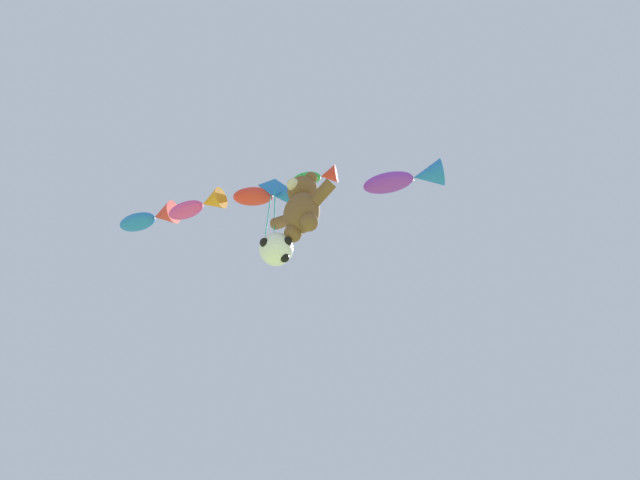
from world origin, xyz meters
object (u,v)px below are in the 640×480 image
object	(u,v)px
fish_kite_emerald	(318,177)
fish_kite_magenta	(199,206)
diamond_kite	(273,193)
teddy_bear_kite	(302,206)
fish_kite_violet	(408,179)
fish_kite_cobalt	(151,218)
soccer_ball_kite	(276,249)
fish_kite_crimson	(269,196)

from	to	relation	value
fish_kite_emerald	fish_kite_magenta	xyz separation A→B (m)	(-3.19, -1.98, -0.57)
fish_kite_magenta	diamond_kite	xyz separation A→B (m)	(1.78, 1.45, 0.47)
teddy_bear_kite	diamond_kite	size ratio (longest dim) A/B	0.85
fish_kite_violet	fish_kite_cobalt	world-z (taller)	fish_kite_cobalt
teddy_bear_kite	soccer_ball_kite	world-z (taller)	teddy_bear_kite
fish_kite_violet	fish_kite_emerald	xyz separation A→B (m)	(-2.37, -1.16, 1.12)
fish_kite_crimson	fish_kite_magenta	distance (m)	2.20
teddy_bear_kite	diamond_kite	bearing A→B (deg)	-172.39
fish_kite_emerald	diamond_kite	world-z (taller)	diamond_kite
fish_kite_violet	fish_kite_emerald	distance (m)	2.86
fish_kite_magenta	fish_kite_crimson	bearing A→B (deg)	43.77
soccer_ball_kite	fish_kite_cobalt	size ratio (longest dim) A/B	0.47
teddy_bear_kite	fish_kite_crimson	distance (m)	2.11
fish_kite_violet	fish_kite_magenta	distance (m)	6.41
soccer_ball_kite	fish_kite_magenta	xyz separation A→B (m)	(-2.14, -1.52, 2.24)
fish_kite_cobalt	soccer_ball_kite	bearing A→B (deg)	27.00
fish_kite_emerald	fish_kite_crimson	xyz separation A→B (m)	(-1.66, -0.51, 0.01)
teddy_bear_kite	soccer_ball_kite	size ratio (longest dim) A/B	2.38
fish_kite_crimson	fish_kite_cobalt	world-z (taller)	fish_kite_crimson
fish_kite_violet	fish_kite_magenta	world-z (taller)	fish_kite_magenta
fish_kite_crimson	fish_kite_cobalt	xyz separation A→B (m)	(-3.53, -2.05, -0.13)
fish_kite_crimson	diamond_kite	distance (m)	0.27
fish_kite_emerald	fish_kite_magenta	distance (m)	3.80
fish_kite_violet	soccer_ball_kite	bearing A→B (deg)	-154.75
fish_kite_crimson	fish_kite_cobalt	bearing A→B (deg)	-149.81
diamond_kite	fish_kite_crimson	bearing A→B (deg)	175.26
soccer_ball_kite	fish_kite_magenta	size ratio (longest dim) A/B	0.50
soccer_ball_kite	fish_kite_cobalt	world-z (taller)	fish_kite_cobalt
soccer_ball_kite	fish_kite_emerald	world-z (taller)	fish_kite_emerald
fish_kite_magenta	diamond_kite	world-z (taller)	diamond_kite
soccer_ball_kite	fish_kite_crimson	world-z (taller)	fish_kite_crimson
teddy_bear_kite	diamond_kite	xyz separation A→B (m)	(-1.16, -0.16, 1.45)
teddy_bear_kite	soccer_ball_kite	bearing A→B (deg)	-174.25
soccer_ball_kite	fish_kite_cobalt	xyz separation A→B (m)	(-4.13, -2.11, 2.69)
fish_kite_violet	teddy_bear_kite	bearing A→B (deg)	-149.62
teddy_bear_kite	fish_kite_emerald	bearing A→B (deg)	56.42
teddy_bear_kite	fish_kite_violet	bearing A→B (deg)	30.38
diamond_kite	soccer_ball_kite	bearing A→B (deg)	11.75
fish_kite_violet	fish_kite_cobalt	xyz separation A→B (m)	(-7.56, -3.72, 1.00)
fish_kite_emerald	diamond_kite	xyz separation A→B (m)	(-1.41, -0.53, -0.10)
fish_kite_emerald	fish_kite_crimson	world-z (taller)	fish_kite_crimson
fish_kite_magenta	diamond_kite	size ratio (longest dim) A/B	0.71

